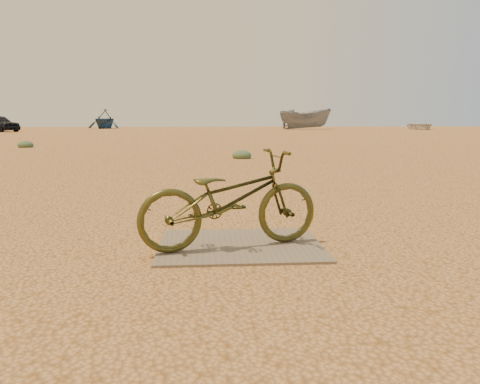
{
  "coord_description": "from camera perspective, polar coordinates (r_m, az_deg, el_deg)",
  "views": [
    {
      "loc": [
        0.28,
        -4.57,
        1.16
      ],
      "look_at": [
        0.58,
        -0.44,
        0.5
      ],
      "focal_mm": 35.0,
      "sensor_mm": 36.0,
      "label": 1
    }
  ],
  "objects": [
    {
      "name": "plywood_board",
      "position": [
        4.29,
        0.0,
        -6.5
      ],
      "size": [
        1.47,
        1.17,
        0.02
      ],
      "primitive_type": "cube",
      "color": "#705E4D",
      "rests_on": "ground"
    },
    {
      "name": "boat_mid_right",
      "position": [
        49.88,
        7.97,
        8.82
      ],
      "size": [
        5.71,
        2.56,
        2.15
      ],
      "primitive_type": "imported",
      "rotation": [
        0.0,
        0.0,
        1.66
      ],
      "color": "gray",
      "rests_on": "ground"
    },
    {
      "name": "kale_b",
      "position": [
        13.62,
        0.22,
        4.12
      ],
      "size": [
        0.56,
        0.56,
        0.31
      ],
      "primitive_type": "ellipsoid",
      "color": "#546846",
      "rests_on": "ground"
    },
    {
      "name": "ground",
      "position": [
        4.72,
        -7.43,
        -5.28
      ],
      "size": [
        120.0,
        120.0,
        0.0
      ],
      "primitive_type": "plane",
      "color": "tan",
      "rests_on": "ground"
    },
    {
      "name": "boat_far_left",
      "position": [
        54.47,
        -16.2,
        8.58
      ],
      "size": [
        4.51,
        4.91,
        2.17
      ],
      "primitive_type": "imported",
      "rotation": [
        0.0,
        0.0,
        -0.26
      ],
      "color": "navy",
      "rests_on": "ground"
    },
    {
      "name": "boat_far_right",
      "position": [
        51.56,
        21.09,
        7.61
      ],
      "size": [
        3.23,
        4.4,
        0.89
      ],
      "primitive_type": "imported",
      "rotation": [
        0.0,
        0.0,
        -0.04
      ],
      "color": "beige",
      "rests_on": "ground"
    },
    {
      "name": "kale_c",
      "position": [
        20.61,
        -24.66,
        4.96
      ],
      "size": [
        0.6,
        0.6,
        0.33
      ],
      "primitive_type": "ellipsoid",
      "color": "#546846",
      "rests_on": "ground"
    },
    {
      "name": "bicycle",
      "position": [
        4.11,
        -1.2,
        -0.9
      ],
      "size": [
        1.73,
        0.98,
        0.86
      ],
      "primitive_type": "imported",
      "rotation": [
        0.0,
        0.0,
        1.84
      ],
      "color": "#434018",
      "rests_on": "plywood_board"
    }
  ]
}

